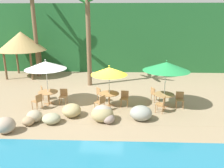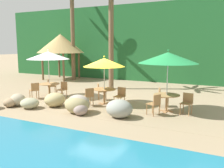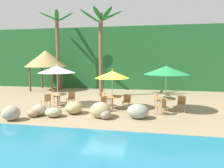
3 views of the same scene
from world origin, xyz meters
name	(u,v)px [view 3 (image 3 of 3)]	position (x,y,z in m)	size (l,w,h in m)	color
ground_plane	(106,107)	(0.00, 0.00, 0.00)	(120.00, 120.00, 0.00)	#937F60
terrace_deck	(106,107)	(0.00, 0.00, 0.00)	(18.00, 5.20, 0.01)	#937F60
foliage_backdrop	(125,58)	(0.00, 9.00, 3.00)	(28.00, 2.40, 6.00)	#1E5628
rock_seawall	(85,111)	(-0.57, -2.36, 0.32)	(12.99, 2.62, 0.77)	#A49688
umbrella_white	(57,69)	(-3.04, -0.16, 2.27)	(2.26, 2.26, 2.60)	silver
dining_table_white	(58,96)	(-3.04, -0.16, 0.61)	(1.10, 1.10, 0.74)	#A37547
chair_white_seaward	(71,98)	(-2.19, -0.09, 0.51)	(0.43, 0.43, 0.87)	#9E7042
chair_white_inland	(55,96)	(-3.54, 0.53, 0.51)	(0.58, 0.58, 0.87)	#9E7042
chair_white_left	(47,100)	(-3.36, -0.96, 0.51)	(0.57, 0.57, 0.87)	#9E7042
umbrella_yellow	(112,75)	(0.44, -0.29, 2.01)	(1.98, 1.98, 2.32)	silver
dining_table_yellow	(112,98)	(0.44, -0.29, 0.61)	(1.10, 1.10, 0.74)	#A37547
chair_yellow_seaward	(127,101)	(1.30, -0.30, 0.51)	(0.47, 0.47, 0.87)	#9E7042
chair_yellow_inland	(105,98)	(-0.13, 0.34, 0.51)	(0.59, 0.59, 0.87)	#9E7042
chair_yellow_left	(102,102)	(0.03, -1.04, 0.51)	(0.59, 0.59, 0.87)	#9E7042
umbrella_green	(166,70)	(3.47, -0.32, 2.29)	(2.48, 2.48, 2.64)	silver
dining_table_green	(165,100)	(3.47, -0.32, 0.61)	(1.10, 1.10, 0.74)	#A37547
chair_green_seaward	(181,103)	(4.33, -0.35, 0.51)	(0.48, 0.48, 0.87)	#9E7042
chair_green_inland	(157,99)	(3.06, 0.43, 0.51)	(0.56, 0.55, 0.87)	#9E7042
chair_green_left	(161,105)	(3.21, -1.13, 0.51)	(0.56, 0.56, 0.87)	#9E7042
palm_tree_nearest	(58,41)	(-5.88, 6.11, 4.53)	(3.00, 2.99, 7.13)	brown
palm_tree_second	(101,38)	(-1.19, 3.66, 4.49)	(3.24, 3.25, 6.58)	brown
palapa_hut	(46,59)	(-7.06, 6.00, 2.95)	(3.87, 3.87, 3.73)	brown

